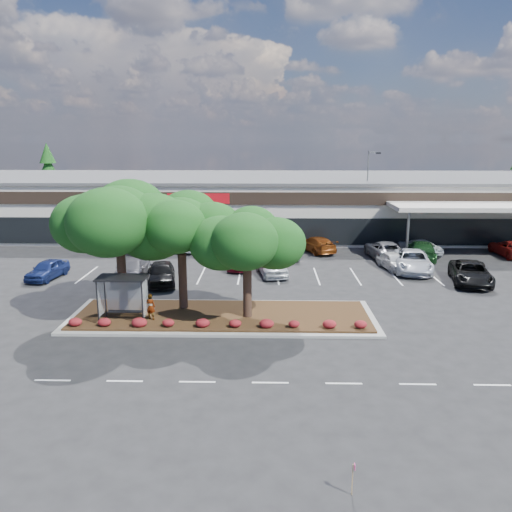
{
  "coord_description": "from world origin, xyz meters",
  "views": [
    {
      "loc": [
        0.63,
        -23.91,
        10.36
      ],
      "look_at": [
        -0.12,
        9.13,
        2.6
      ],
      "focal_mm": 35.0,
      "sensor_mm": 36.0,
      "label": 1
    }
  ],
  "objects_px": {
    "survey_stake": "(353,475)",
    "light_pole": "(367,203)",
    "car_1": "(132,270)",
    "car_0": "(47,269)"
  },
  "relations": [
    {
      "from": "survey_stake",
      "to": "light_pole",
      "type": "bearing_deg",
      "value": 78.66
    },
    {
      "from": "survey_stake",
      "to": "car_1",
      "type": "height_order",
      "value": "car_1"
    },
    {
      "from": "light_pole",
      "to": "survey_stake",
      "type": "height_order",
      "value": "light_pole"
    },
    {
      "from": "light_pole",
      "to": "car_0",
      "type": "xyz_separation_m",
      "value": [
        -26.87,
        -14.63,
        -3.35
      ]
    },
    {
      "from": "car_0",
      "to": "car_1",
      "type": "height_order",
      "value": "car_1"
    },
    {
      "from": "light_pole",
      "to": "survey_stake",
      "type": "distance_m",
      "value": 38.83
    },
    {
      "from": "survey_stake",
      "to": "car_0",
      "type": "relative_size",
      "value": 0.25
    },
    {
      "from": "light_pole",
      "to": "car_1",
      "type": "xyz_separation_m",
      "value": [
        -20.38,
        -14.73,
        -3.3
      ]
    },
    {
      "from": "car_1",
      "to": "light_pole",
      "type": "bearing_deg",
      "value": 35.76
    },
    {
      "from": "survey_stake",
      "to": "car_1",
      "type": "bearing_deg",
      "value": 118.83
    }
  ]
}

